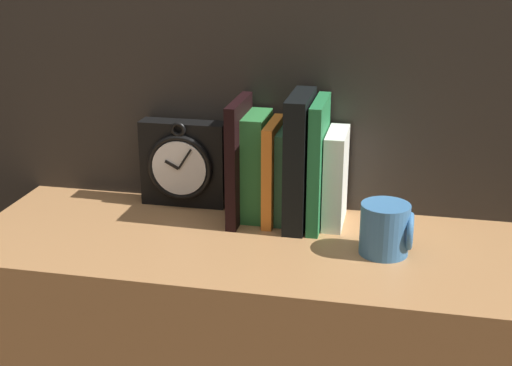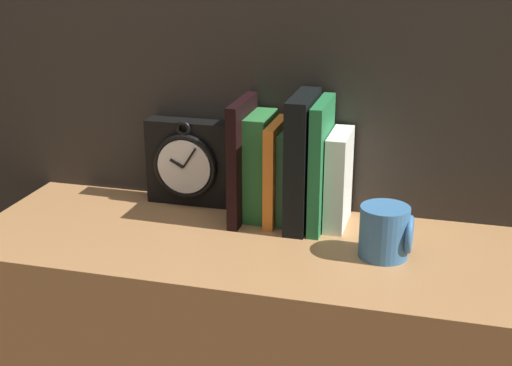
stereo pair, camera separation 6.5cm
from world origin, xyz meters
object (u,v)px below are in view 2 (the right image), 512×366
book_slot2_orange (276,172)px  mug (386,233)px  book_slot3_green (287,175)px  book_slot4_black (302,161)px  book_slot6_white (339,179)px  clock (189,163)px  book_slot5_green (321,165)px  book_slot1_green (260,166)px  book_slot0_black (242,160)px

book_slot2_orange → mug: 0.26m
book_slot2_orange → book_slot3_green: (0.02, 0.01, -0.01)m
book_slot3_green → book_slot4_black: book_slot4_black is taller
book_slot4_black → book_slot6_white: size_ratio=1.39×
book_slot4_black → book_slot6_white: book_slot4_black is taller
clock → book_slot4_black: size_ratio=0.72×
clock → mug: size_ratio=1.98×
book_slot4_black → book_slot5_green: size_ratio=1.04×
clock → book_slot1_green: 0.16m
clock → book_slot2_orange: (0.20, -0.04, 0.01)m
book_slot3_green → book_slot5_green: size_ratio=0.74×
book_slot3_green → book_slot4_black: bearing=-30.1°
book_slot3_green → book_slot4_black: size_ratio=0.71×
book_slot1_green → book_slot6_white: book_slot1_green is taller
book_slot5_green → mug: 0.19m
clock → book_slot5_green: size_ratio=0.75×
book_slot3_green → book_slot6_white: size_ratio=0.99×
book_slot0_black → mug: 0.32m
clock → book_slot0_black: bearing=-19.9°
book_slot2_orange → book_slot3_green: bearing=23.6°
book_slot1_green → book_slot3_green: book_slot1_green is taller
mug → book_slot6_white: bearing=129.2°
clock → book_slot4_black: book_slot4_black is taller
clock → book_slot3_green: bearing=-7.7°
book_slot6_white → mug: bearing=-50.8°
book_slot1_green → book_slot2_orange: 0.04m
book_slot4_black → book_slot2_orange: bearing=169.1°
book_slot3_green → book_slot6_white: 0.10m
book_slot6_white → book_slot2_orange: bearing=-177.5°
book_slot1_green → book_slot3_green: bearing=-1.4°
book_slot2_orange → book_slot5_green: book_slot5_green is taller
book_slot3_green → book_slot5_green: 0.08m
book_slot0_black → book_slot1_green: (0.03, 0.02, -0.02)m
book_slot1_green → book_slot4_black: book_slot4_black is taller
book_slot1_green → book_slot2_orange: size_ratio=1.05×
book_slot5_green → mug: book_slot5_green is taller
clock → book_slot4_black: (0.25, -0.05, 0.04)m
book_slot2_orange → book_slot5_green: bearing=-5.0°
book_slot2_orange → mug: book_slot2_orange is taller
book_slot0_black → mug: bearing=-21.2°
clock → book_slot4_black: 0.26m
book_slot1_green → book_slot3_green: (0.05, -0.00, -0.01)m
book_slot0_black → book_slot3_green: 0.09m
book_slot1_green → book_slot4_black: bearing=-13.1°
book_slot0_black → mug: (0.29, -0.11, -0.07)m
book_slot1_green → book_slot6_white: 0.16m
book_slot2_orange → book_slot6_white: (0.12, 0.01, -0.01)m
book_slot3_green → book_slot0_black: bearing=-168.3°
clock → book_slot6_white: 0.32m
book_slot3_green → mug: (0.21, -0.13, -0.05)m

